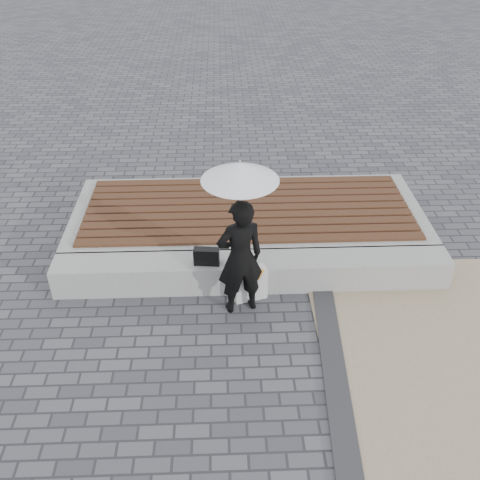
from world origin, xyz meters
name	(u,v)px	position (x,y,z in m)	size (l,w,h in m)	color
ground	(261,380)	(0.00, 0.00, 0.00)	(80.00, 80.00, 0.00)	#505055
edging_band	(341,416)	(0.75, -0.50, 0.02)	(0.25, 5.20, 0.04)	#303032
seating_ledge	(252,271)	(0.00, 1.60, 0.20)	(5.00, 0.45, 0.40)	#AAAAA5
timber_platform	(248,221)	(0.00, 2.80, 0.20)	(5.00, 2.00, 0.40)	#A9A9A3
timber_decking	(248,208)	(0.00, 2.80, 0.42)	(4.60, 1.80, 0.04)	#592E1F
woman	(240,258)	(-0.17, 1.15, 0.75)	(0.55, 0.36, 1.51)	black
parasol	(240,171)	(-0.17, 1.15, 1.86)	(0.83, 0.83, 1.06)	#A7A6AB
handbag	(207,256)	(-0.57, 1.52, 0.51)	(0.31, 0.11, 0.22)	black
canvas_tote	(250,284)	(-0.05, 1.33, 0.21)	(0.41, 0.17, 0.43)	silver
magazine	(250,272)	(-0.05, 1.28, 0.43)	(0.29, 0.22, 0.01)	red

